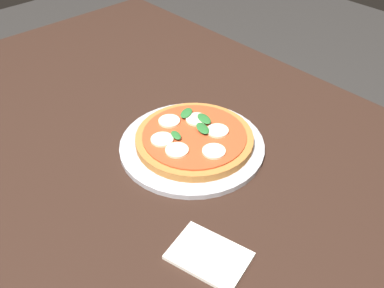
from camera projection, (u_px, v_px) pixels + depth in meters
The scene contains 4 objects.
dining_table at pixel (161, 178), 0.99m from camera, with size 1.56×1.04×0.74m.
serving_tray at pixel (192, 145), 0.94m from camera, with size 0.32×0.32×0.01m, color #B2B2B7.
pizza at pixel (194, 138), 0.93m from camera, with size 0.26×0.26×0.03m.
napkin at pixel (209, 256), 0.71m from camera, with size 0.13×0.09×0.01m, color white.
Camera 1 is at (-0.58, 0.43, 1.35)m, focal length 39.69 mm.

